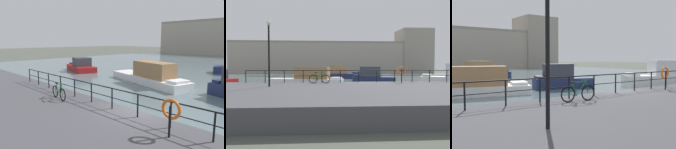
# 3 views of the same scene
# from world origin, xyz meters

# --- Properties ---
(ground_plane) EXTENTS (240.00, 240.00, 0.00)m
(ground_plane) POSITION_xyz_m (0.00, 0.00, 0.00)
(ground_plane) COLOR #4C5147
(water_basin) EXTENTS (80.00, 60.00, 0.01)m
(water_basin) POSITION_xyz_m (0.00, 30.20, 0.01)
(water_basin) COLOR slate
(water_basin) RESTS_ON ground_plane
(harbor_building) EXTENTS (69.64, 11.01, 15.53)m
(harbor_building) POSITION_xyz_m (6.04, 62.17, 5.64)
(harbor_building) COLOR #A89E8E
(harbor_building) RESTS_ON ground_plane
(moored_small_launch) EXTENTS (6.02, 3.95, 2.34)m
(moored_small_launch) POSITION_xyz_m (2.63, 9.70, 0.90)
(moored_small_launch) COLOR navy
(moored_small_launch) RESTS_ON water_basin
(moored_green_narrowboat) EXTENTS (8.14, 4.88, 2.50)m
(moored_green_narrowboat) POSITION_xyz_m (-0.61, 23.15, 0.87)
(moored_green_narrowboat) COLOR navy
(moored_green_narrowboat) RESTS_ON water_basin
(moored_cabin_cruiser) EXTENTS (10.23, 4.97, 2.27)m
(moored_cabin_cruiser) POSITION_xyz_m (-5.95, 9.60, 0.85)
(moored_cabin_cruiser) COLOR white
(moored_cabin_cruiser) RESTS_ON water_basin
(moored_blue_motorboat) EXTENTS (7.97, 5.82, 2.69)m
(moored_blue_motorboat) POSITION_xyz_m (11.17, 4.14, 1.02)
(moored_blue_motorboat) COLOR white
(moored_blue_motorboat) RESTS_ON water_basin
(quay_railing) EXTENTS (21.16, 0.07, 1.08)m
(quay_railing) POSITION_xyz_m (-0.20, -0.75, 1.71)
(quay_railing) COLOR black
(quay_railing) RESTS_ON quay_promenade
(parked_bicycle) EXTENTS (1.76, 0.27, 0.98)m
(parked_bicycle) POSITION_xyz_m (-4.47, -1.72, 1.37)
(parked_bicycle) COLOR black
(parked_bicycle) RESTS_ON quay_promenade
(life_ring_stand) EXTENTS (0.75, 0.16, 1.40)m
(life_ring_stand) POSITION_xyz_m (2.62, -1.45, 1.95)
(life_ring_stand) COLOR black
(life_ring_stand) RESTS_ON quay_promenade
(quay_lamp_post) EXTENTS (0.32, 0.32, 4.56)m
(quay_lamp_post) POSITION_xyz_m (-7.93, -4.65, 3.90)
(quay_lamp_post) COLOR black
(quay_lamp_post) RESTS_ON quay_promenade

